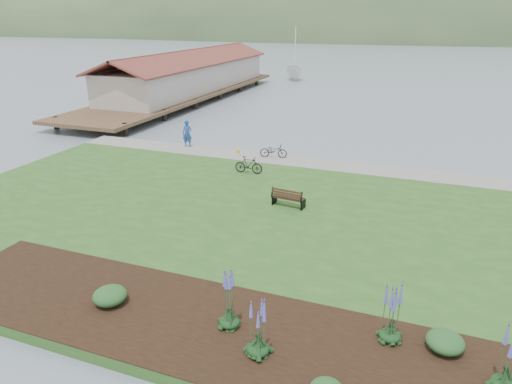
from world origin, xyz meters
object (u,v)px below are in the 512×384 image
at_px(sailboat, 294,80).
at_px(park_bench, 288,197).
at_px(bicycle_a, 274,151).
at_px(person, 187,132).

bearing_deg(sailboat, park_bench, -96.90).
distance_m(park_bench, bicycle_a, 8.15).
bearing_deg(park_bench, person, 148.19).
xyz_separation_m(bicycle_a, sailboat, (-10.10, 39.79, -0.86)).
xyz_separation_m(park_bench, bicycle_a, (-3.24, 7.48, -0.02)).
relative_size(park_bench, person, 0.74).
bearing_deg(person, sailboat, 87.86).
height_order(bicycle_a, sailboat, sailboat).
distance_m(person, bicycle_a, 6.48).
bearing_deg(bicycle_a, sailboat, 3.56).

